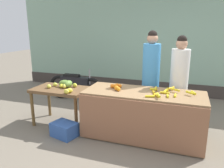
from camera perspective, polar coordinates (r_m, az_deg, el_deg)
The scene contains 12 objects.
ground_plane at distance 4.24m, azimuth 3.35°, elevation -12.60°, with size 24.00×24.00×0.00m, color #756B5B.
market_wall_back at distance 6.59m, azimuth 10.45°, elevation 10.25°, with size 8.49×0.23×2.97m.
fruit_stall_counter at distance 3.98m, azimuth 8.00°, elevation -7.91°, with size 2.08×0.84×0.84m.
side_table_wooden at distance 4.51m, azimuth -13.21°, elevation -2.30°, with size 1.07×0.66×0.76m.
banana_bunch_pile at distance 3.81m, azimuth 13.88°, elevation -2.10°, with size 0.79×0.65×0.07m.
orange_pile at distance 3.99m, azimuth 1.15°, elevation -0.71°, with size 0.25×0.31×0.09m.
mango_papaya_pile at distance 4.47m, azimuth -12.06°, elevation -0.22°, with size 0.68×0.56×0.14m.
vendor_woman_blue_shirt at distance 4.45m, azimuth 9.99°, elevation 1.55°, with size 0.34×0.34×1.87m.
vendor_woman_white_shirt at distance 4.38m, azimuth 16.89°, elevation 0.33°, with size 0.34×0.34×1.79m.
parked_motorcycle at distance 5.98m, azimuth -9.48°, elevation -0.40°, with size 1.60×0.18×0.88m.
produce_crate at distance 4.16m, azimuth -12.24°, elevation -11.47°, with size 0.44×0.32×0.26m, color #3359A5.
produce_sack at distance 5.00m, azimuth -0.29°, elevation -5.04°, with size 0.36×0.30×0.50m, color maroon.
Camera 1 is at (1.00, -3.63, 1.95)m, focal length 35.29 mm.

